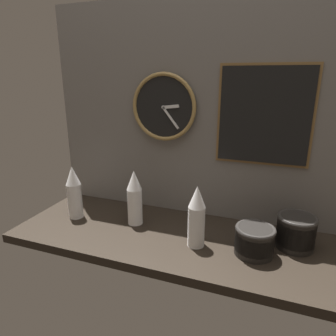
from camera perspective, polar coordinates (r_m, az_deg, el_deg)
name	(u,v)px	position (r cm, az deg, el deg)	size (l,w,h in cm)	color
ground_plane	(186,240)	(141.47, 3.36, -13.49)	(160.00, 56.00, 4.00)	black
wall_tiled_back	(203,114)	(148.24, 6.77, 10.27)	(160.00, 3.00, 105.00)	slate
cup_stack_far_left	(74,192)	(159.16, -17.45, -4.42)	(7.33, 7.33, 27.26)	white
cup_stack_center_right	(197,216)	(127.76, 5.46, -9.15)	(7.33, 7.33, 27.26)	white
cup_stack_center_left	(135,198)	(146.36, -6.39, -5.62)	(7.33, 7.33, 27.26)	white
bowl_stack_right	(254,240)	(129.68, 16.15, -13.00)	(16.14, 16.14, 12.07)	black
bowl_stack_far_right	(296,231)	(139.42, 23.18, -10.97)	(16.14, 16.14, 14.43)	black
wall_clock	(164,107)	(150.77, -0.80, 11.51)	(33.51, 2.70, 33.51)	black
menu_board	(264,116)	(142.17, 17.86, 9.44)	(41.80, 1.32, 45.14)	olive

